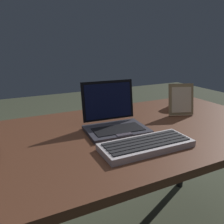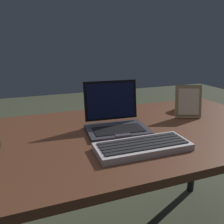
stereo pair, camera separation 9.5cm
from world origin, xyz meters
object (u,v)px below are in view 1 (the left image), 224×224
(laptop_front, at_px, (114,121))
(photo_frame, at_px, (181,100))
(external_keyboard, at_px, (146,145))
(coffee_mug, at_px, (178,98))

(laptop_front, distance_m, photo_frame, 0.41)
(laptop_front, relative_size, photo_frame, 1.65)
(external_keyboard, height_order, coffee_mug, coffee_mug)
(photo_frame, distance_m, coffee_mug, 0.17)
(photo_frame, relative_size, coffee_mug, 1.26)
(laptop_front, bearing_deg, photo_frame, 4.89)
(external_keyboard, height_order, photo_frame, photo_frame)
(external_keyboard, relative_size, coffee_mug, 2.63)
(photo_frame, height_order, coffee_mug, photo_frame)
(external_keyboard, distance_m, photo_frame, 0.47)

